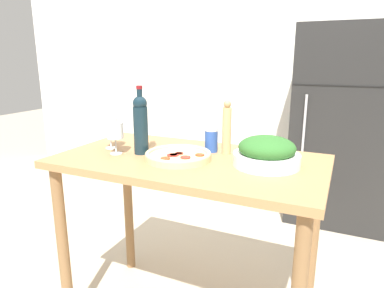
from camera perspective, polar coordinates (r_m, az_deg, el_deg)
wall_back at (r=3.53m, az=14.14°, el=12.70°), size 6.40×0.08×2.60m
refrigerator at (r=3.14m, az=23.93°, el=2.76°), size 0.79×0.70×1.63m
prep_counter at (r=1.66m, az=-0.49°, el=-6.87°), size 1.25×0.68×0.91m
wine_bottle at (r=1.68m, az=-8.56°, el=3.44°), size 0.07×0.07×0.33m
wine_glass_near at (r=1.70m, az=-12.71°, el=1.97°), size 0.08×0.08×0.16m
wine_glass_far at (r=1.82m, az=-13.50°, el=2.68°), size 0.08×0.08×0.16m
pepper_mill at (r=1.67m, az=5.81°, el=2.64°), size 0.04×0.04×0.26m
salad_bowl at (r=1.52m, az=12.33°, el=-1.44°), size 0.29×0.29×0.13m
homemade_pizza at (r=1.59m, az=-2.32°, el=-1.91°), size 0.31×0.31×0.04m
salt_canister at (r=1.72m, az=3.22°, el=0.68°), size 0.07×0.07×0.12m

